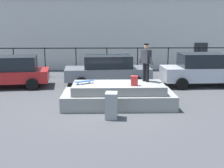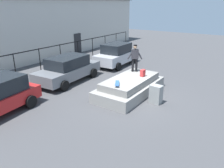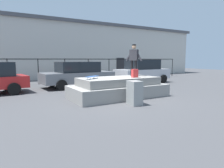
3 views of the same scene
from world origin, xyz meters
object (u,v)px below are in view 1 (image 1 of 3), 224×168
(backpack, at_px, (134,81))
(utility_box, at_px, (111,105))
(skateboard, at_px, (85,81))
(car_silver_sedan_far, at_px, (201,70))
(skateboarder, at_px, (146,60))
(car_grey_sedan_mid, at_px, (108,70))
(car_red_hatchback_near, at_px, (9,71))

(backpack, height_order, utility_box, backpack)
(skateboard, distance_m, utility_box, 2.08)
(backpack, xyz_separation_m, utility_box, (-0.96, -1.28, -0.68))
(skateboard, height_order, car_silver_sedan_far, car_silver_sedan_far)
(skateboarder, xyz_separation_m, car_silver_sedan_far, (3.57, 3.65, -0.99))
(skateboard, distance_m, car_grey_sedan_mid, 4.64)
(car_grey_sedan_mid, xyz_separation_m, car_silver_sedan_far, (5.16, -0.43, 0.06))
(car_red_hatchback_near, height_order, car_silver_sedan_far, car_silver_sedan_far)
(car_silver_sedan_far, bearing_deg, backpack, -132.71)
(skateboard, xyz_separation_m, car_grey_sedan_mid, (1.03, 4.52, -0.21))
(skateboarder, relative_size, car_silver_sedan_far, 0.38)
(backpack, bearing_deg, skateboard, 173.37)
(car_silver_sedan_far, bearing_deg, skateboard, -146.54)
(car_red_hatchback_near, relative_size, car_silver_sedan_far, 1.02)
(skateboarder, height_order, car_silver_sedan_far, skateboarder)
(utility_box, bearing_deg, car_silver_sedan_far, 53.60)
(backpack, height_order, car_grey_sedan_mid, car_grey_sedan_mid)
(utility_box, bearing_deg, backpack, 58.21)
(car_grey_sedan_mid, bearing_deg, car_silver_sedan_far, -4.80)
(car_silver_sedan_far, bearing_deg, utility_box, -131.51)
(skateboard, relative_size, utility_box, 0.84)
(skateboard, bearing_deg, car_silver_sedan_far, 33.46)
(backpack, xyz_separation_m, car_grey_sedan_mid, (-1.01, 4.94, -0.31))
(skateboard, bearing_deg, backpack, -11.43)
(car_grey_sedan_mid, distance_m, car_silver_sedan_far, 5.18)
(skateboard, distance_m, backpack, 2.08)
(backpack, distance_m, car_red_hatchback_near, 7.78)
(car_red_hatchback_near, bearing_deg, backpack, -34.80)
(skateboarder, height_order, utility_box, skateboarder)
(car_grey_sedan_mid, height_order, car_silver_sedan_far, car_silver_sedan_far)
(car_red_hatchback_near, height_order, utility_box, car_red_hatchback_near)
(skateboarder, height_order, car_red_hatchback_near, skateboarder)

